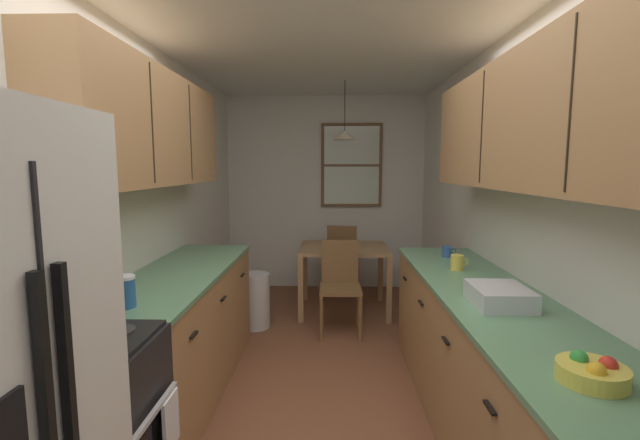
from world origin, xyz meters
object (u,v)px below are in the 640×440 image
at_px(dining_table, 344,256).
at_px(mug_by_coffeemaker, 457,262).
at_px(storage_canister, 124,292).
at_px(trash_bin, 255,301).
at_px(microwave_over_range, 21,159).
at_px(dish_rack, 499,296).
at_px(dining_chair_near, 340,282).
at_px(fruit_bowl, 592,372).
at_px(mug_spare, 447,252).
at_px(dining_chair_far, 342,256).

xyz_separation_m(dining_table, mug_by_coffeemaker, (0.75, -1.74, 0.33)).
bearing_deg(storage_canister, trash_bin, 81.79).
height_order(microwave_over_range, dish_rack, microwave_over_range).
distance_m(dining_chair_near, fruit_bowl, 2.87).
bearing_deg(mug_by_coffeemaker, storage_canister, -156.15).
height_order(microwave_over_range, mug_by_coffeemaker, microwave_over_range).
xyz_separation_m(microwave_over_range, mug_spare, (2.12, 1.83, -0.71)).
xyz_separation_m(microwave_over_range, dining_chair_near, (1.27, 2.51, -1.16)).
bearing_deg(trash_bin, dining_chair_far, 51.53).
bearing_deg(dining_table, trash_bin, -149.82).
bearing_deg(dining_chair_near, fruit_bowl, -73.78).
xyz_separation_m(dining_table, dish_rack, (0.74, -2.53, 0.32)).
bearing_deg(storage_canister, fruit_bowl, -20.61).
bearing_deg(fruit_bowl, trash_bin, 120.49).
xyz_separation_m(microwave_over_range, mug_by_coffeemaker, (2.07, 1.39, -0.70)).
bearing_deg(mug_by_coffeemaker, dish_rack, -90.35).
bearing_deg(dining_table, fruit_bowl, -77.54).
xyz_separation_m(trash_bin, fruit_bowl, (1.66, -2.82, 0.66)).
xyz_separation_m(mug_spare, dish_rack, (-0.05, -1.23, 0.01)).
bearing_deg(mug_by_coffeemaker, trash_bin, 144.00).
bearing_deg(microwave_over_range, trash_bin, 81.09).
bearing_deg(trash_bin, dish_rack, -50.22).
bearing_deg(dish_rack, trash_bin, 129.78).
relative_size(trash_bin, mug_spare, 4.83).
relative_size(dining_chair_far, mug_spare, 7.86).
bearing_deg(storage_canister, dish_rack, 2.46).
distance_m(mug_by_coffeemaker, mug_spare, 0.44).
height_order(dining_table, trash_bin, dining_table).
distance_m(dining_chair_near, dining_chair_far, 1.25).
distance_m(microwave_over_range, dining_chair_far, 4.15).
relative_size(dining_chair_far, storage_canister, 5.37).
relative_size(microwave_over_range, dining_table, 0.58).
height_order(trash_bin, mug_spare, mug_spare).
bearing_deg(mug_spare, fruit_bowl, -91.52).
height_order(mug_by_coffeemaker, dish_rack, mug_by_coffeemaker).
relative_size(storage_canister, mug_by_coffeemaker, 1.33).
distance_m(microwave_over_range, trash_bin, 2.97).
xyz_separation_m(dining_chair_near, mug_by_coffeemaker, (0.80, -1.12, 0.45)).
distance_m(dining_table, dining_chair_far, 0.64).
relative_size(dining_chair_near, fruit_bowl, 3.98).
height_order(storage_canister, mug_by_coffeemaker, storage_canister).
bearing_deg(dish_rack, fruit_bowl, -90.24).
xyz_separation_m(microwave_over_range, fruit_bowl, (2.07, -0.21, -0.72)).
height_order(dining_chair_far, trash_bin, dining_chair_far).
height_order(mug_by_coffeemaker, fruit_bowl, mug_by_coffeemaker).
relative_size(dining_table, storage_canister, 5.83).
relative_size(microwave_over_range, dining_chair_far, 0.63).
bearing_deg(dining_chair_far, microwave_over_range, -109.45).
height_order(trash_bin, mug_by_coffeemaker, mug_by_coffeemaker).
distance_m(microwave_over_range, dining_table, 3.56).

